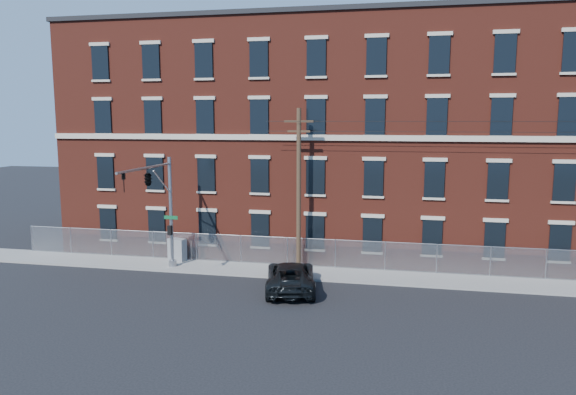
% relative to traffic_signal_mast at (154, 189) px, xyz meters
% --- Properties ---
extents(ground, '(140.00, 140.00, 0.00)m').
position_rel_traffic_signal_mast_xyz_m(ground, '(6.00, -2.18, -5.39)').
color(ground, black).
rests_on(ground, ground).
extents(sidewalk, '(65.00, 3.00, 0.12)m').
position_rel_traffic_signal_mast_xyz_m(sidewalk, '(18.00, 2.82, -5.33)').
color(sidewalk, gray).
rests_on(sidewalk, ground).
extents(mill_building, '(55.30, 14.32, 16.30)m').
position_rel_traffic_signal_mast_xyz_m(mill_building, '(18.00, 11.75, 2.76)').
color(mill_building, maroon).
rests_on(mill_building, ground).
extents(chain_link_fence, '(59.06, 0.06, 1.85)m').
position_rel_traffic_signal_mast_xyz_m(chain_link_fence, '(18.00, 4.12, -4.33)').
color(chain_link_fence, '#A5A8AD').
rests_on(chain_link_fence, ground).
extents(traffic_signal_mast, '(0.90, 6.75, 7.00)m').
position_rel_traffic_signal_mast_xyz_m(traffic_signal_mast, '(0.00, 0.00, 0.00)').
color(traffic_signal_mast, '#9EA0A5').
rests_on(traffic_signal_mast, ground).
extents(utility_pole_near, '(1.80, 0.28, 10.00)m').
position_rel_traffic_signal_mast_xyz_m(utility_pole_near, '(8.00, 3.42, -0.05)').
color(utility_pole_near, '#483624').
rests_on(utility_pole_near, ground).
extents(pickup_truck, '(3.67, 6.07, 1.57)m').
position_rel_traffic_signal_mast_xyz_m(pickup_truck, '(8.28, -0.52, -4.60)').
color(pickup_truck, black).
rests_on(pickup_truck, ground).
extents(utility_cabinet, '(1.28, 0.86, 1.47)m').
position_rel_traffic_signal_mast_xyz_m(utility_cabinet, '(-0.29, 3.77, -4.53)').
color(utility_cabinet, gray).
rests_on(utility_cabinet, sidewalk).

